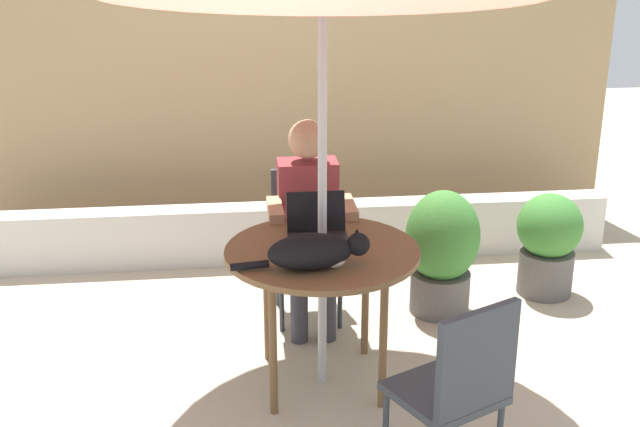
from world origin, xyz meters
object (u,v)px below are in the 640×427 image
object	(u,v)px
person_seated	(309,214)
cat	(316,252)
potted_plant_by_chair	(548,241)
patio_table	(322,262)
laptop	(317,224)
chair_occupied	(306,232)
chair_empty	(459,382)
potted_plant_near_fence	(442,249)

from	to	relation	value
person_seated	cat	bearing A→B (deg)	-93.62
cat	potted_plant_by_chair	xyz separation A→B (m)	(1.59, 1.14, -0.48)
patio_table	person_seated	size ratio (longest dim) A/B	0.79
person_seated	patio_table	bearing A→B (deg)	-90.00
laptop	potted_plant_by_chair	size ratio (longest dim) A/B	0.46
potted_plant_by_chair	laptop	bearing A→B (deg)	-154.63
patio_table	chair_occupied	xyz separation A→B (m)	(0.00, 0.83, -0.17)
chair_occupied	potted_plant_by_chair	distance (m)	1.54
laptop	cat	bearing A→B (deg)	-97.06
potted_plant_by_chair	patio_table	bearing A→B (deg)	-149.35
chair_empty	potted_plant_by_chair	xyz separation A→B (m)	(1.07, 1.82, -0.16)
patio_table	potted_plant_near_fence	distance (m)	1.12
chair_empty	potted_plant_near_fence	xyz separation A→B (m)	(0.34, 1.64, -0.10)
patio_table	chair_empty	bearing A→B (deg)	-63.28
person_seated	laptop	world-z (taller)	person_seated
person_seated	potted_plant_near_fence	size ratio (longest dim) A/B	1.58
chair_occupied	person_seated	bearing A→B (deg)	-90.00
potted_plant_near_fence	chair_empty	bearing A→B (deg)	-101.89
potted_plant_near_fence	potted_plant_by_chair	xyz separation A→B (m)	(0.73, 0.18, -0.05)
cat	chair_occupied	bearing A→B (deg)	86.92
laptop	chair_occupied	bearing A→B (deg)	89.41
cat	person_seated	bearing A→B (deg)	86.38
chair_empty	potted_plant_near_fence	bearing A→B (deg)	78.11
chair_occupied	potted_plant_by_chair	bearing A→B (deg)	2.96
patio_table	laptop	size ratio (longest dim) A/B	3.20
cat	potted_plant_near_fence	world-z (taller)	cat
chair_occupied	potted_plant_near_fence	xyz separation A→B (m)	(0.80, -0.10, -0.10)
potted_plant_by_chair	chair_empty	bearing A→B (deg)	-120.61
potted_plant_by_chair	potted_plant_near_fence	bearing A→B (deg)	-166.16
chair_occupied	potted_plant_near_fence	size ratio (longest dim) A/B	1.14
patio_table	chair_empty	world-z (taller)	chair_empty
laptop	chair_empty	bearing A→B (deg)	-66.88
chair_occupied	chair_empty	xyz separation A→B (m)	(0.46, -1.74, 0.00)
chair_empty	person_seated	distance (m)	1.65
person_seated	laptop	size ratio (longest dim) A/B	4.03
laptop	potted_plant_near_fence	distance (m)	1.06
patio_table	chair_empty	size ratio (longest dim) A/B	1.10
chair_empty	potted_plant_near_fence	distance (m)	1.68
laptop	potted_plant_by_chair	bearing A→B (deg)	25.37
patio_table	chair_empty	xyz separation A→B (m)	(0.46, -0.91, -0.17)
patio_table	potted_plant_by_chair	distance (m)	1.81
person_seated	potted_plant_by_chair	xyz separation A→B (m)	(1.53, 0.24, -0.33)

